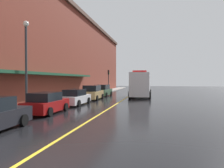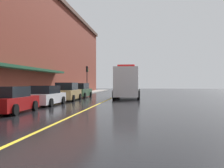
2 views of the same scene
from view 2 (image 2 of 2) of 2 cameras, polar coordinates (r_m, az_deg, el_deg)
name	(u,v)px [view 2 (image 2 of 2)]	position (r m, az deg, el deg)	size (l,w,h in m)	color
ground_plane	(111,98)	(30.99, -0.20, -3.06)	(112.00, 112.00, 0.00)	black
sidewalk_left	(59,97)	(32.34, -11.18, -2.80)	(2.40, 70.00, 0.15)	gray
lane_center_stripe	(111,98)	(30.99, -0.20, -3.05)	(0.16, 70.00, 0.01)	gold
parked_car_1	(10,100)	(16.86, -20.87, -3.27)	(2.11, 4.32, 1.57)	maroon
parked_car_2	(46,96)	(21.82, -13.78, -2.49)	(1.99, 4.68, 1.56)	silver
parked_car_3	(67,92)	(27.40, -9.46, -1.72)	(2.18, 4.76, 1.81)	#A5844C
parked_car_4	(80,91)	(33.16, -6.80, -1.43)	(2.24, 4.80, 1.76)	#2D5133
box_truck	(127,83)	(31.56, 3.31, 0.22)	(3.01, 8.58, 3.72)	silver
parking_meter_1	(45,91)	(25.58, -14.13, -1.38)	(0.14, 0.18, 1.33)	#4C4C51
traffic_light_near	(87,74)	(43.04, -5.32, 2.05)	(0.38, 0.36, 4.30)	#232326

